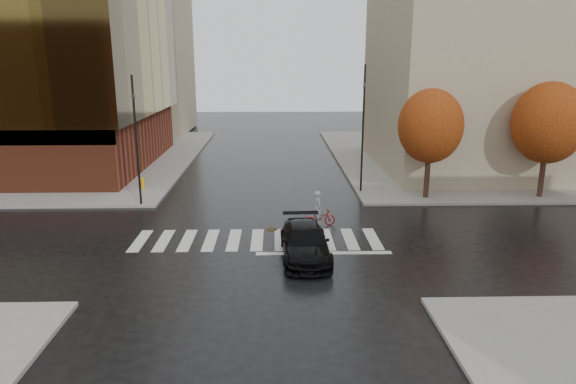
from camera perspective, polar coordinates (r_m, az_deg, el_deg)
name	(u,v)px	position (r m, az deg, el deg)	size (l,w,h in m)	color
ground	(257,243)	(23.94, -3.48, -5.73)	(120.00, 120.00, 0.00)	black
sidewalk_nw	(18,158)	(49.32, -27.81, 3.34)	(30.00, 30.00, 0.15)	gray
sidewalk_ne	(506,156)	(48.57, 23.10, 3.71)	(30.00, 30.00, 0.15)	gray
crosswalk	(257,240)	(24.41, -3.44, -5.31)	(12.00, 3.00, 0.01)	silver
building_ne_tan	(490,47)	(42.60, 21.53, 14.80)	(16.00, 16.00, 18.00)	tan
building_nw_far	(122,41)	(61.80, -18.00, 15.68)	(14.00, 12.00, 20.00)	tan
tree_ne_a	(431,126)	(31.43, 15.55, 7.06)	(3.80, 3.80, 6.50)	#311D15
tree_ne_b	(549,123)	(34.11, 26.98, 6.84)	(4.20, 4.20, 6.89)	#311D15
sedan	(305,242)	(22.03, 1.89, -5.59)	(1.99, 4.90, 1.42)	black
cyclist	(319,214)	(26.18, 3.46, -2.46)	(1.71, 0.86, 1.86)	maroon
traffic_light_nw	(136,132)	(30.03, -16.55, 6.37)	(0.20, 0.17, 7.30)	black
traffic_light_ne	(363,120)	(32.10, 8.36, 7.96)	(0.17, 0.20, 7.82)	black
fire_hydrant	(143,182)	(34.43, -15.86, 1.06)	(0.26, 0.26, 0.74)	orange
manhole	(272,229)	(25.81, -1.83, -4.16)	(0.57, 0.57, 0.01)	#443018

